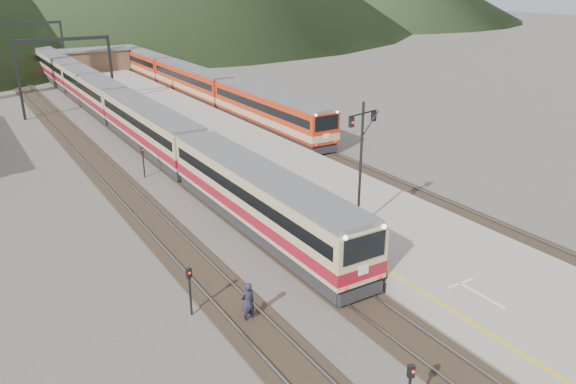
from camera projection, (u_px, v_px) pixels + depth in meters
track_main at (143, 143)px, 49.46m from camera, size 2.60×200.00×0.23m
track_far at (85, 151)px, 47.01m from camera, size 2.60×200.00×0.23m
track_second at (257, 126)px, 55.11m from camera, size 2.60×200.00×0.23m
platform at (210, 134)px, 50.47m from camera, size 8.00×100.00×1.00m
gantry_near at (65, 61)px, 57.99m from camera, size 9.55×0.25×8.00m
gantry_far at (27, 40)px, 77.85m from camera, size 9.55×0.25×8.00m
station_shed at (95, 59)px, 81.49m from camera, size 9.40×4.40×3.10m
main_train at (94, 92)px, 61.88m from camera, size 2.74×94.16×3.35m
second_train at (192, 83)px, 67.24m from camera, size 2.70×55.44×3.29m
signal_mast at (361, 153)px, 28.97m from camera, size 2.16×0.63×6.92m
short_signal_b at (143, 158)px, 40.64m from camera, size 0.26×0.23×2.27m
short_signal_c at (190, 285)px, 23.88m from camera, size 0.25×0.21×2.27m
worker at (248, 302)px, 23.59m from camera, size 0.71×0.49×1.88m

